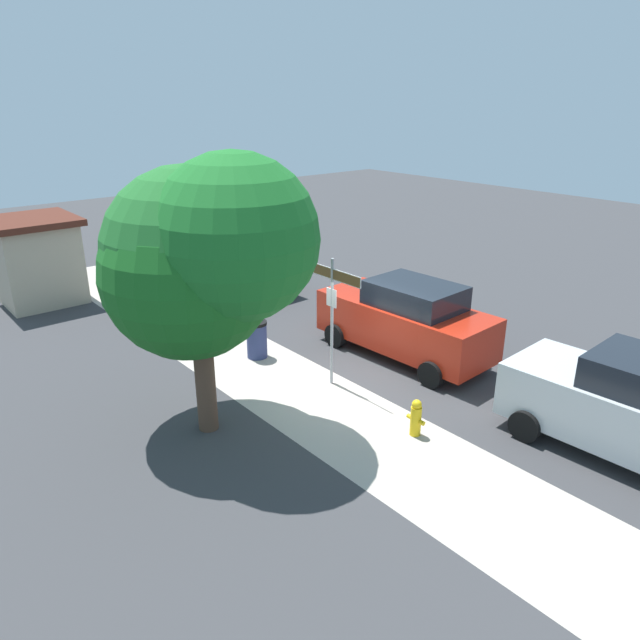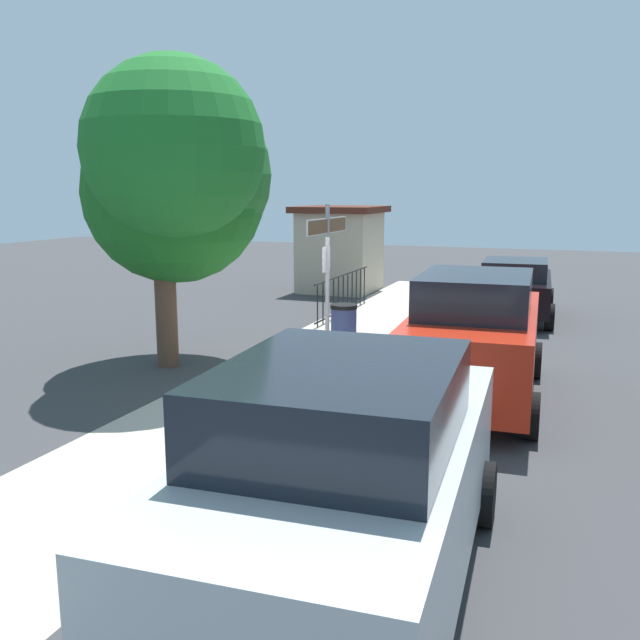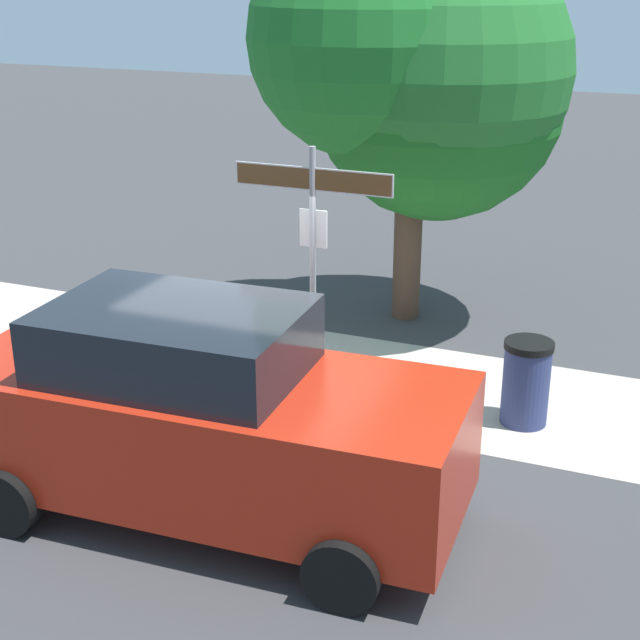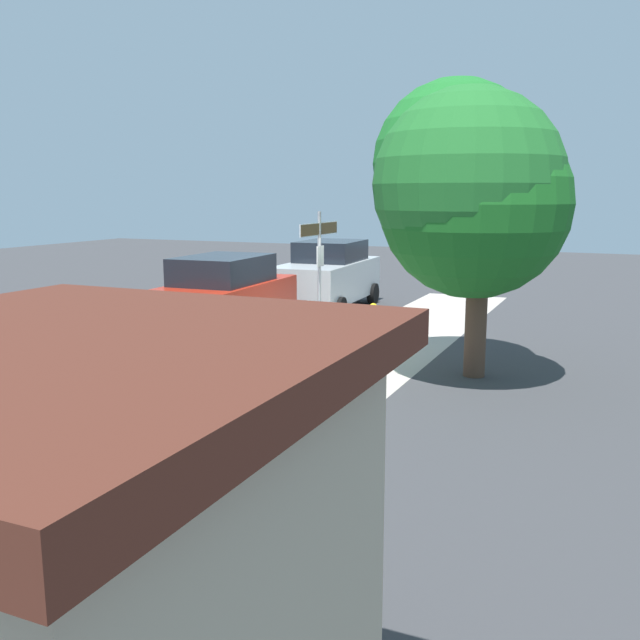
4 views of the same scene
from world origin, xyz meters
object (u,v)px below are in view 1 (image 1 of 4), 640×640
car_silver (637,409)px  utility_shed (36,259)px  fire_hydrant (416,418)px  street_sign (332,296)px  shade_tree (202,257)px  car_red (406,320)px  car_black (244,266)px  trash_bin (257,339)px

car_silver → utility_shed: size_ratio=1.67×
utility_shed → fire_hydrant: utility_shed is taller
street_sign → shade_tree: shade_tree is taller
street_sign → car_red: street_sign is taller
utility_shed → fire_hydrant: (-13.33, -3.20, -1.02)m
car_black → utility_shed: utility_shed is taller
street_sign → car_red: size_ratio=0.64×
utility_shed → trash_bin: size_ratio=2.84×
shade_tree → trash_bin: shade_tree is taller
street_sign → car_red: 2.72m
car_red → utility_shed: (10.61, 5.86, 0.39)m
street_sign → car_red: (-0.06, -2.46, -1.15)m
car_silver → fire_hydrant: (3.07, 2.50, -0.62)m
car_red → fire_hydrant: car_red is taller
street_sign → trash_bin: street_sign is taller
shade_tree → trash_bin: bearing=-50.3°
fire_hydrant → car_silver: bearing=-140.8°
car_black → shade_tree: bearing=140.0°
car_silver → trash_bin: size_ratio=4.75×
shade_tree → utility_shed: bearing=2.2°
shade_tree → car_silver: shade_tree is taller
street_sign → shade_tree: bearing=84.7°
car_silver → fire_hydrant: bearing=36.4°
street_sign → car_black: size_ratio=0.73×
street_sign → fire_hydrant: bearing=175.9°
car_black → fire_hydrant: car_black is taller
shade_tree → street_sign: bearing=-95.3°
car_silver → shade_tree: bearing=38.2°
car_black → trash_bin: 5.83m
utility_shed → fire_hydrant: bearing=-166.5°
car_silver → car_red: (5.79, -0.16, 0.00)m
street_sign → utility_shed: bearing=17.8°
shade_tree → utility_shed: size_ratio=1.97×
street_sign → shade_tree: size_ratio=0.55×
fire_hydrant → utility_shed: bearing=13.5°
shade_tree → car_black: 9.35m
car_black → utility_shed: bearing=58.6°
car_black → utility_shed: size_ratio=1.49×
trash_bin → shade_tree: bearing=129.7°
shade_tree → fire_hydrant: (-3.05, -2.80, -3.14)m
car_black → trash_bin: bearing=147.2°
car_silver → utility_shed: utility_shed is taller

